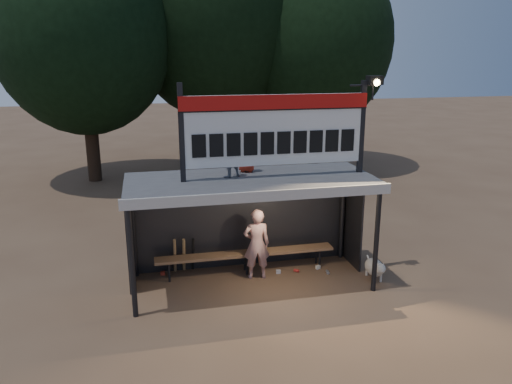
# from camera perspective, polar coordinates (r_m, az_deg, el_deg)

# --- Properties ---
(ground) EXTENTS (80.00, 80.00, 0.00)m
(ground) POSITION_cam_1_polar(r_m,az_deg,el_deg) (10.86, -0.58, -10.32)
(ground) COLOR brown
(ground) RESTS_ON ground
(player) EXTENTS (0.60, 0.42, 1.57)m
(player) POSITION_cam_1_polar(r_m,az_deg,el_deg) (10.78, 0.07, -5.96)
(player) COLOR silver
(player) RESTS_ON ground
(child_a) EXTENTS (0.53, 0.47, 0.92)m
(child_a) POSITION_cam_1_polar(r_m,az_deg,el_deg) (10.07, -3.11, 4.31)
(child_a) COLOR slate
(child_a) RESTS_ON dugout_shelter
(child_b) EXTENTS (0.51, 0.44, 0.88)m
(child_b) POSITION_cam_1_polar(r_m,az_deg,el_deg) (10.49, -1.08, 4.69)
(child_b) COLOR #A82A19
(child_b) RESTS_ON dugout_shelter
(dugout_shelter) EXTENTS (5.10, 2.08, 2.32)m
(dugout_shelter) POSITION_cam_1_polar(r_m,az_deg,el_deg) (10.42, -0.89, -0.58)
(dugout_shelter) COLOR #434346
(dugout_shelter) RESTS_ON ground
(scoreboard_assembly) EXTENTS (4.10, 0.27, 1.99)m
(scoreboard_assembly) POSITION_cam_1_polar(r_m,az_deg,el_deg) (9.99, 2.54, 7.39)
(scoreboard_assembly) COLOR black
(scoreboard_assembly) RESTS_ON dugout_shelter
(bench) EXTENTS (4.00, 0.35, 0.48)m
(bench) POSITION_cam_1_polar(r_m,az_deg,el_deg) (11.17, -1.18, -7.12)
(bench) COLOR #8B6341
(bench) RESTS_ON ground
(tree_left) EXTENTS (6.46, 6.46, 9.27)m
(tree_left) POSITION_cam_1_polar(r_m,az_deg,el_deg) (19.66, -19.25, 17.05)
(tree_left) COLOR #312116
(tree_left) RESTS_ON ground
(tree_mid) EXTENTS (7.22, 7.22, 10.36)m
(tree_mid) POSITION_cam_1_polar(r_m,az_deg,el_deg) (21.31, -4.69, 19.42)
(tree_mid) COLOR #312216
(tree_mid) RESTS_ON ground
(tree_right) EXTENTS (6.08, 6.08, 8.72)m
(tree_right) POSITION_cam_1_polar(r_m,az_deg,el_deg) (21.25, 6.99, 16.73)
(tree_right) COLOR #302015
(tree_right) RESTS_ON ground
(dog) EXTENTS (0.36, 0.81, 0.49)m
(dog) POSITION_cam_1_polar(r_m,az_deg,el_deg) (11.19, 13.45, -8.39)
(dog) COLOR beige
(dog) RESTS_ON ground
(bats) EXTENTS (0.47, 0.33, 0.84)m
(bats) POSITION_cam_1_polar(r_m,az_deg,el_deg) (11.26, -8.24, -7.12)
(bats) COLOR #967046
(bats) RESTS_ON ground
(litter) EXTENTS (3.69, 0.83, 0.08)m
(litter) POSITION_cam_1_polar(r_m,az_deg,el_deg) (11.32, 2.30, -9.00)
(litter) COLOR #B52F1F
(litter) RESTS_ON ground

